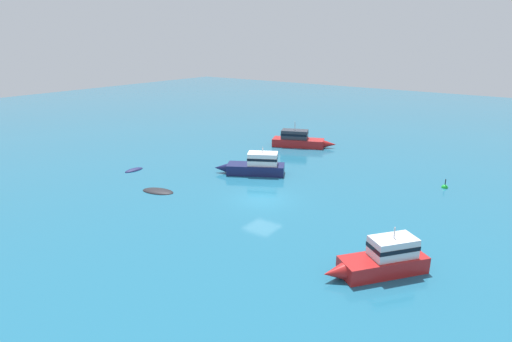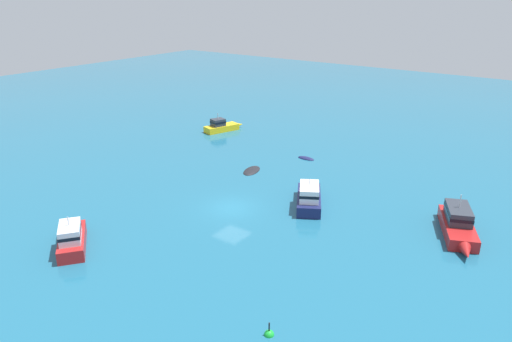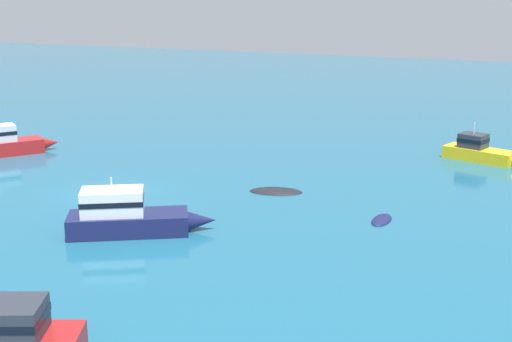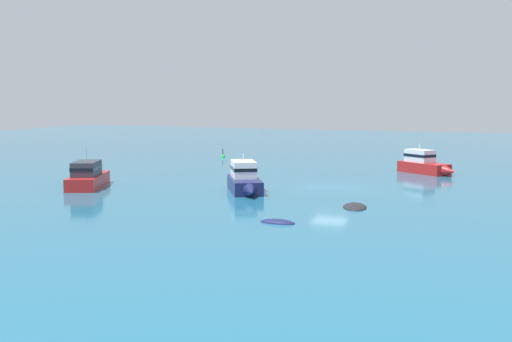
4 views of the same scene
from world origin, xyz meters
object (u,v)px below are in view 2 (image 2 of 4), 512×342
object	(u,v)px
motor_cruiser	(72,237)
motor_cruiser_1	(458,224)
motor_cruiser_2	(222,126)
dinghy_1	(306,159)
dinghy	(252,171)
launch	(309,196)
mooring_buoy	(269,335)

from	to	relation	value
motor_cruiser	motor_cruiser_1	distance (m)	28.15
motor_cruiser_2	dinghy_1	xyz separation A→B (m)	(3.05, 14.31, -0.63)
dinghy	motor_cruiser	world-z (taller)	motor_cruiser
launch	motor_cruiser	bearing A→B (deg)	118.10
motor_cruiser	mooring_buoy	size ratio (longest dim) A/B	5.28
dinghy	launch	world-z (taller)	launch
dinghy	motor_cruiser_1	world-z (taller)	motor_cruiser_1
dinghy	dinghy_1	distance (m)	6.92
launch	motor_cruiser_2	xyz separation A→B (m)	(-13.23, -20.50, -0.21)
mooring_buoy	motor_cruiser_1	bearing A→B (deg)	163.94
motor_cruiser	dinghy_1	xyz separation A→B (m)	(-26.13, 3.85, -0.81)
dinghy	dinghy_1	xyz separation A→B (m)	(-6.43, 2.58, 0.00)
motor_cruiser_2	mooring_buoy	distance (m)	39.36
dinghy_1	dinghy	bearing A→B (deg)	-109.87
motor_cruiser	motor_cruiser_2	bearing A→B (deg)	-33.10
motor_cruiser	motor_cruiser_2	distance (m)	31.00
launch	mooring_buoy	distance (m)	16.75
launch	motor_cruiser_1	size ratio (longest dim) A/B	0.87
motor_cruiser_1	motor_cruiser_2	bearing A→B (deg)	-132.34
dinghy_1	mooring_buoy	size ratio (longest dim) A/B	1.91
launch	motor_cruiser_1	distance (m)	11.74
motor_cruiser	dinghy_1	world-z (taller)	motor_cruiser
dinghy	motor_cruiser_2	world-z (taller)	motor_cruiser_2
mooring_buoy	motor_cruiser_2	bearing A→B (deg)	-136.71
motor_cruiser_2	dinghy_1	bearing A→B (deg)	-83.81
dinghy_1	motor_cruiser_2	bearing A→B (deg)	169.96
motor_cruiser_1	motor_cruiser	bearing A→B (deg)	-73.27
motor_cruiser_1	motor_cruiser_2	world-z (taller)	motor_cruiser_1
dinghy	mooring_buoy	distance (m)	24.50
dinghy_1	motor_cruiser	bearing A→B (deg)	-96.37
motor_cruiser_2	launch	bearing A→B (deg)	-104.61
launch	dinghy	bearing A→B (deg)	37.13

